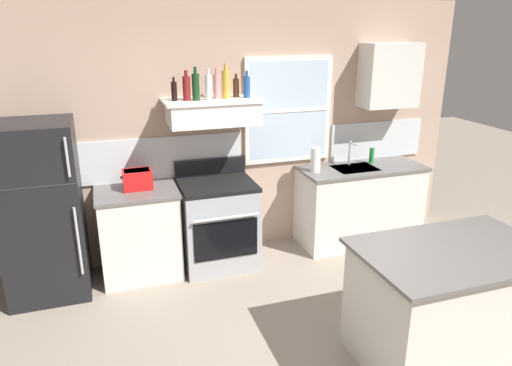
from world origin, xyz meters
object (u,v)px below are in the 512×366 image
at_px(toaster, 137,179).
at_px(kitchen_island, 448,304).
at_px(bottle_brown_stout, 236,87).
at_px(dish_soap_bottle, 372,155).
at_px(bottle_clear_tall, 208,87).
at_px(stove_range, 218,223).
at_px(bottle_balsamic_dark, 174,91).
at_px(refrigerator, 42,211).
at_px(bottle_blue_liqueur, 247,86).
at_px(bottle_red_label_wine, 187,88).
at_px(paper_towel_roll, 315,160).
at_px(bottle_rose_pink, 217,86).
at_px(bottle_champagne_gold_foil, 226,84).
at_px(bottle_dark_green_wine, 196,86).

distance_m(toaster, kitchen_island, 2.96).
relative_size(bottle_brown_stout, dish_soap_bottle, 1.28).
bearing_deg(bottle_clear_tall, toaster, 178.50).
relative_size(stove_range, bottle_balsamic_dark, 4.88).
bearing_deg(refrigerator, dish_soap_bottle, 2.60).
height_order(bottle_brown_stout, bottle_blue_liqueur, bottle_blue_liqueur).
height_order(refrigerator, stove_range, refrigerator).
xyz_separation_m(stove_range, bottle_red_label_wine, (-0.25, 0.09, 1.40)).
bearing_deg(stove_range, bottle_brown_stout, 30.36).
xyz_separation_m(bottle_blue_liqueur, kitchen_island, (0.92, -2.08, -1.40)).
xyz_separation_m(toaster, bottle_red_label_wine, (0.53, 0.02, 0.86)).
relative_size(bottle_clear_tall, dish_soap_bottle, 1.65).
bearing_deg(paper_towel_roll, bottle_brown_stout, 172.24).
bearing_deg(bottle_rose_pink, bottle_clear_tall, -146.23).
bearing_deg(bottle_champagne_gold_foil, refrigerator, -175.95).
xyz_separation_m(bottle_red_label_wine, bottle_blue_liqueur, (0.60, -0.01, -0.01)).
height_order(toaster, bottle_balsamic_dark, bottle_balsamic_dark).
relative_size(bottle_balsamic_dark, bottle_dark_green_wine, 0.71).
height_order(stove_range, kitchen_island, stove_range).
relative_size(bottle_balsamic_dark, bottle_clear_tall, 0.75).
height_order(bottle_dark_green_wine, bottle_rose_pink, bottle_dark_green_wine).
height_order(bottle_champagne_gold_foil, dish_soap_bottle, bottle_champagne_gold_foil).
bearing_deg(refrigerator, paper_towel_roll, 1.25).
height_order(bottle_balsamic_dark, bottle_champagne_gold_foil, bottle_champagne_gold_foil).
height_order(bottle_blue_liqueur, paper_towel_roll, bottle_blue_liqueur).
relative_size(toaster, kitchen_island, 0.21).
xyz_separation_m(refrigerator, kitchen_island, (2.92, -1.97, -0.36)).
height_order(bottle_clear_tall, paper_towel_roll, bottle_clear_tall).
bearing_deg(bottle_blue_liqueur, bottle_brown_stout, 141.72).
xyz_separation_m(bottle_brown_stout, dish_soap_bottle, (1.62, -0.02, -0.84)).
height_order(bottle_red_label_wine, bottle_blue_liqueur, bottle_red_label_wine).
bearing_deg(bottle_clear_tall, bottle_brown_stout, 18.30).
distance_m(bottle_brown_stout, kitchen_island, 2.75).
distance_m(bottle_balsamic_dark, bottle_rose_pink, 0.42).
distance_m(bottle_blue_liqueur, paper_towel_roll, 1.11).
height_order(refrigerator, bottle_champagne_gold_foil, bottle_champagne_gold_foil).
xyz_separation_m(bottle_clear_tall, kitchen_island, (1.31, -2.05, -1.41)).
distance_m(bottle_dark_green_wine, dish_soap_bottle, 2.22).
distance_m(bottle_dark_green_wine, bottle_clear_tall, 0.12).
bearing_deg(dish_soap_bottle, bottle_champagne_gold_foil, -178.90).
bearing_deg(kitchen_island, dish_soap_bottle, 74.03).
relative_size(bottle_dark_green_wine, dish_soap_bottle, 1.76).
height_order(refrigerator, kitchen_island, refrigerator).
bearing_deg(stove_range, dish_soap_bottle, 4.18).
bearing_deg(bottle_balsamic_dark, kitchen_island, -52.16).
bearing_deg(bottle_rose_pink, bottle_red_label_wine, -174.42).
distance_m(bottle_blue_liqueur, kitchen_island, 2.67).
bearing_deg(bottle_balsamic_dark, paper_towel_roll, -2.81).
bearing_deg(paper_towel_roll, bottle_dark_green_wine, 178.56).
height_order(bottle_blue_liqueur, dish_soap_bottle, bottle_blue_liqueur).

